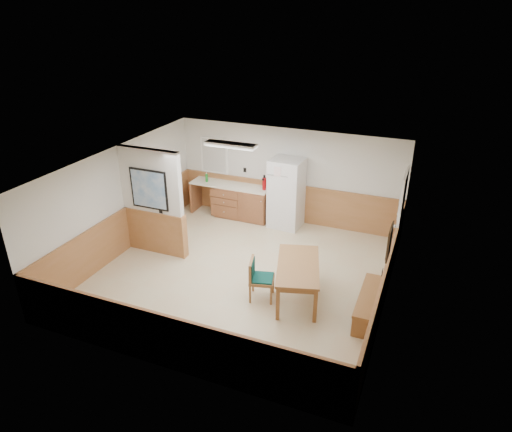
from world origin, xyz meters
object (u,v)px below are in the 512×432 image
at_px(refrigerator, 286,193).
at_px(fire_extinguisher, 264,183).
at_px(dining_bench, 368,300).
at_px(dining_table, 298,269).
at_px(soap_bottle, 207,178).
at_px(dining_chair, 257,276).

xyz_separation_m(refrigerator, fire_extinguisher, (-0.62, 0.04, 0.17)).
bearing_deg(refrigerator, fire_extinguisher, 179.50).
distance_m(refrigerator, dining_bench, 4.05).
bearing_deg(fire_extinguisher, refrigerator, -27.80).
xyz_separation_m(dining_table, soap_bottle, (-3.54, 2.98, 0.36)).
height_order(dining_table, dining_bench, dining_table).
height_order(dining_table, fire_extinguisher, fire_extinguisher).
height_order(dining_table, soap_bottle, soap_bottle).
bearing_deg(dining_bench, dining_chair, -173.17).
distance_m(dining_bench, soap_bottle, 5.81).
bearing_deg(soap_bottle, dining_bench, -31.65).
bearing_deg(soap_bottle, fire_extinguisher, 1.47).
height_order(refrigerator, soap_bottle, refrigerator).
relative_size(dining_bench, dining_chair, 1.76).
bearing_deg(dining_table, fire_extinguisher, 105.72).
bearing_deg(refrigerator, dining_bench, -45.38).
bearing_deg(dining_chair, dining_bench, -7.54).
relative_size(refrigerator, soap_bottle, 8.19).
height_order(refrigerator, dining_chair, refrigerator).
bearing_deg(soap_bottle, refrigerator, -0.05).
height_order(refrigerator, dining_bench, refrigerator).
height_order(dining_chair, fire_extinguisher, fire_extinguisher).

